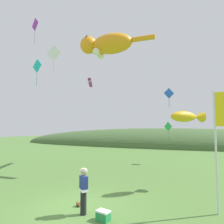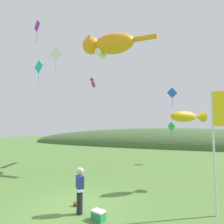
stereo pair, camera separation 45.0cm
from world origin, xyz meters
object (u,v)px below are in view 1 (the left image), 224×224
festival_attendant (84,190)px  kite_fish_windsock (187,117)px  kite_diamond_green (168,127)px  festival_banner_pole (219,132)px  kite_diamond_violet (35,25)px  kite_spool (79,204)px  kite_diamond_blue (169,93)px  kite_diamond_white (54,53)px  kite_diamond_teal (37,66)px  kite_giant_cat (107,45)px  kite_tube_streamer (90,83)px  picnic_cooler (103,216)px

festival_attendant → kite_fish_windsock: kite_fish_windsock is taller
festival_attendant → kite_diamond_green: (2.10, 13.03, 2.55)m
festival_banner_pole → kite_diamond_violet: (-11.56, 2.18, 7.82)m
kite_fish_windsock → kite_diamond_green: size_ratio=1.15×
kite_spool → kite_fish_windsock: (4.45, 4.39, 3.92)m
kite_diamond_blue → kite_diamond_white: kite_diamond_white is taller
kite_fish_windsock → kite_diamond_teal: 10.30m
kite_diamond_violet → kite_giant_cat: bearing=51.7°
kite_diamond_blue → kite_tube_streamer: bearing=-160.2°
kite_giant_cat → kite_fish_windsock: kite_giant_cat is taller
kite_spool → kite_diamond_blue: (2.81, 12.51, 6.69)m
kite_fish_windsock → picnic_cooler: bearing=-119.5°
kite_giant_cat → kite_diamond_green: size_ratio=3.76×
festival_banner_pole → kite_tube_streamer: 14.18m
kite_diamond_blue → kite_diamond_white: bearing=-137.8°
festival_attendant → kite_diamond_blue: bearing=80.4°
kite_tube_streamer → kite_diamond_blue: bearing=19.8°
festival_attendant → kite_diamond_green: bearing=80.9°
kite_diamond_violet → kite_tube_streamer: bearing=78.4°
kite_tube_streamer → kite_diamond_blue: size_ratio=1.39×
kite_diamond_green → kite_diamond_blue: bearing=40.7°
festival_attendant → kite_diamond_green: size_ratio=0.97×
kite_tube_streamer → kite_diamond_green: bearing=19.3°
kite_spool → kite_diamond_green: bearing=77.8°
festival_attendant → kite_giant_cat: 13.56m
festival_attendant → festival_banner_pole: size_ratio=0.36×
picnic_cooler → kite_diamond_teal: 10.61m
kite_spool → kite_diamond_teal: bearing=150.4°
picnic_cooler → kite_diamond_blue: kite_diamond_blue is taller
kite_giant_cat → kite_diamond_green: 9.70m
kite_spool → kite_tube_streamer: 13.39m
kite_spool → kite_diamond_blue: size_ratio=0.11×
picnic_cooler → kite_diamond_green: (1.17, 13.23, 3.33)m
festival_attendant → picnic_cooler: bearing=-11.7°
festival_banner_pole → picnic_cooler: bearing=-153.2°
kite_tube_streamer → kite_diamond_white: (-0.82, -4.80, 1.44)m
kite_diamond_teal → kite_diamond_white: bearing=98.3°
picnic_cooler → kite_fish_windsock: (2.95, 5.22, 3.85)m
kite_giant_cat → festival_attendant: bearing=-73.2°
kite_spool → kite_diamond_violet: size_ratio=0.11×
kite_diamond_violet → festival_banner_pole: bearing=-10.7°
picnic_cooler → kite_diamond_violet: kite_diamond_violet is taller
kite_fish_windsock → kite_tube_streamer: bearing=148.8°
kite_giant_cat → kite_diamond_blue: bearing=41.0°
festival_banner_pole → kite_diamond_violet: bearing=169.3°
festival_attendant → kite_diamond_green: kite_diamond_green is taller
kite_tube_streamer → kite_diamond_blue: 7.93m
kite_fish_windsock → kite_tube_streamer: (-9.03, 5.47, 3.89)m
kite_diamond_green → kite_diamond_teal: kite_diamond_teal is taller
kite_giant_cat → kite_diamond_teal: 6.92m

